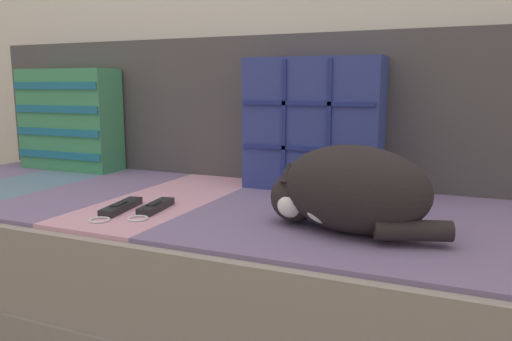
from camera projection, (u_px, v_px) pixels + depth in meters
name	position (u px, v px, depth m)	size (l,w,h in m)	color
couch	(180.00, 261.00, 1.47)	(1.98, 0.87, 0.40)	gray
sofa_backrest	(234.00, 107.00, 1.73)	(1.94, 0.14, 0.47)	#474242
throw_pillow_quilted	(313.00, 125.00, 1.47)	(0.40, 0.14, 0.39)	navy
throw_pillow_striped	(70.00, 120.00, 1.85)	(0.39, 0.14, 0.37)	#3D8956
sleeping_cat	(345.00, 191.00, 1.06)	(0.40, 0.23, 0.19)	black
game_remote_near	(155.00, 207.00, 1.24)	(0.07, 0.19, 0.02)	black
game_remote_far	(120.00, 208.00, 1.24)	(0.08, 0.21, 0.02)	black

